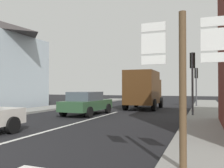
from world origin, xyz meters
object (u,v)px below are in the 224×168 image
at_px(sedan_far, 87,103).
at_px(delivery_truck, 144,89).
at_px(route_sign_post, 183,78).
at_px(traffic_light_far_right, 196,78).
at_px(traffic_light_near_right, 192,69).

xyz_separation_m(sedan_far, delivery_truck, (2.42, 5.47, 0.89)).
distance_m(route_sign_post, traffic_light_far_right, 17.78).
distance_m(delivery_truck, traffic_light_far_right, 5.28).
bearing_deg(traffic_light_near_right, sedan_far, -169.99).
height_order(delivery_truck, traffic_light_near_right, traffic_light_near_right).
relative_size(route_sign_post, traffic_light_near_right, 0.84).
distance_m(sedan_far, traffic_light_near_right, 6.80).
height_order(delivery_truck, route_sign_post, route_sign_post).
relative_size(traffic_light_near_right, traffic_light_far_right, 1.09).
distance_m(delivery_truck, route_sign_post, 15.02).
distance_m(sedan_far, traffic_light_far_right, 11.05).
relative_size(route_sign_post, traffic_light_far_right, 0.92).
height_order(sedan_far, traffic_light_far_right, traffic_light_far_right).
bearing_deg(traffic_light_far_right, route_sign_post, -89.26).
xyz_separation_m(delivery_truck, traffic_light_near_right, (3.97, -4.35, 1.15)).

